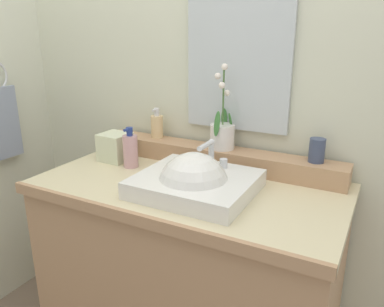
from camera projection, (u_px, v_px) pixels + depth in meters
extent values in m
cube|color=beige|center=(232.00, 75.00, 1.79)|extent=(3.09, 0.20, 2.56)
cube|color=tan|center=(189.00, 279.00, 1.69)|extent=(1.22, 0.63, 0.85)
cube|color=beige|center=(188.00, 188.00, 1.56)|extent=(1.24, 0.65, 0.04)
cube|color=tan|center=(143.00, 221.00, 1.29)|extent=(1.24, 0.02, 0.04)
cube|color=tan|center=(214.00, 156.00, 1.75)|extent=(1.17, 0.13, 0.09)
cube|color=white|center=(196.00, 184.00, 1.46)|extent=(0.44, 0.39, 0.07)
sphere|color=white|center=(193.00, 188.00, 1.45)|extent=(0.27, 0.27, 0.27)
cylinder|color=silver|center=(211.00, 154.00, 1.55)|extent=(0.02, 0.02, 0.10)
cylinder|color=silver|center=(206.00, 145.00, 1.49)|extent=(0.02, 0.11, 0.02)
sphere|color=silver|center=(211.00, 142.00, 1.54)|extent=(0.03, 0.03, 0.03)
cylinder|color=silver|center=(199.00, 159.00, 1.59)|extent=(0.03, 0.03, 0.04)
cylinder|color=silver|center=(223.00, 163.00, 1.54)|extent=(0.03, 0.03, 0.04)
ellipsoid|color=beige|center=(182.00, 160.00, 1.59)|extent=(0.07, 0.04, 0.02)
cylinder|color=silver|center=(222.00, 137.00, 1.70)|extent=(0.11, 0.11, 0.11)
cylinder|color=tan|center=(223.00, 126.00, 1.69)|extent=(0.10, 0.10, 0.01)
cylinder|color=#476B38|center=(223.00, 96.00, 1.65)|extent=(0.01, 0.01, 0.25)
ellipsoid|color=#387033|center=(230.00, 121.00, 1.69)|extent=(0.04, 0.04, 0.07)
ellipsoid|color=#387033|center=(217.00, 124.00, 1.64)|extent=(0.03, 0.03, 0.11)
ellipsoid|color=#387033|center=(224.00, 119.00, 1.73)|extent=(0.03, 0.04, 0.10)
sphere|color=white|center=(227.00, 93.00, 1.66)|extent=(0.03, 0.03, 0.03)
sphere|color=white|center=(222.00, 85.00, 1.62)|extent=(0.03, 0.03, 0.03)
sphere|color=white|center=(218.00, 76.00, 1.61)|extent=(0.03, 0.03, 0.03)
sphere|color=white|center=(225.00, 67.00, 1.61)|extent=(0.03, 0.03, 0.03)
cylinder|color=#E1BF88|center=(157.00, 127.00, 1.88)|extent=(0.06, 0.06, 0.11)
cylinder|color=silver|center=(157.00, 114.00, 1.86)|extent=(0.02, 0.02, 0.02)
cylinder|color=silver|center=(157.00, 110.00, 1.85)|extent=(0.03, 0.03, 0.02)
cylinder|color=silver|center=(155.00, 110.00, 1.84)|extent=(0.01, 0.03, 0.01)
cylinder|color=#3A4562|center=(317.00, 150.00, 1.53)|extent=(0.06, 0.06, 0.10)
cylinder|color=#C8969D|center=(131.00, 151.00, 1.72)|extent=(0.07, 0.07, 0.15)
cylinder|color=navy|center=(130.00, 134.00, 1.70)|extent=(0.03, 0.03, 0.02)
cylinder|color=navy|center=(129.00, 130.00, 1.69)|extent=(0.03, 0.03, 0.02)
cylinder|color=navy|center=(127.00, 130.00, 1.67)|extent=(0.01, 0.04, 0.01)
cube|color=beige|center=(115.00, 147.00, 1.81)|extent=(0.13, 0.13, 0.13)
cube|color=silver|center=(238.00, 64.00, 1.65)|extent=(0.48, 0.02, 0.58)
cube|color=#8995AD|center=(3.00, 123.00, 2.00)|extent=(0.02, 0.18, 0.38)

